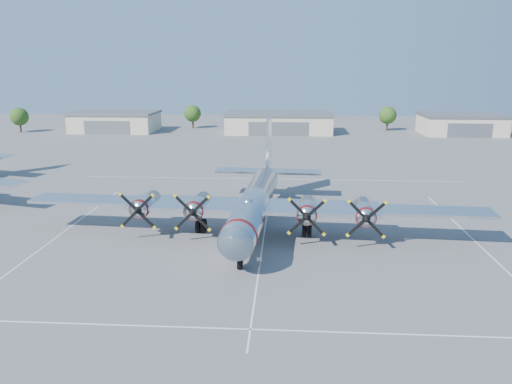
# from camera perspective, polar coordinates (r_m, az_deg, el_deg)

# --- Properties ---
(ground) EXTENTS (260.00, 260.00, 0.00)m
(ground) POSITION_cam_1_polar(r_m,az_deg,el_deg) (55.95, 1.03, -4.20)
(ground) COLOR #5D5D60
(ground) RESTS_ON ground
(parking_lines) EXTENTS (60.00, 50.08, 0.01)m
(parking_lines) POSITION_cam_1_polar(r_m,az_deg,el_deg) (54.30, 0.95, -4.78)
(parking_lines) COLOR silver
(parking_lines) RESTS_ON ground
(hangar_west) EXTENTS (22.60, 14.60, 5.40)m
(hangar_west) POSITION_cam_1_polar(r_m,az_deg,el_deg) (143.82, -15.77, 7.78)
(hangar_west) COLOR beige
(hangar_west) RESTS_ON ground
(hangar_center) EXTENTS (28.60, 14.60, 5.40)m
(hangar_center) POSITION_cam_1_polar(r_m,az_deg,el_deg) (135.82, 2.63, 7.94)
(hangar_center) COLOR beige
(hangar_center) RESTS_ON ground
(hangar_east) EXTENTS (20.60, 14.60, 5.40)m
(hangar_east) POSITION_cam_1_polar(r_m,az_deg,el_deg) (143.27, 22.37, 7.22)
(hangar_east) COLOR beige
(hangar_east) RESTS_ON ground
(tree_far_west) EXTENTS (4.80, 4.80, 6.64)m
(tree_far_west) POSITION_cam_1_polar(r_m,az_deg,el_deg) (150.27, -25.43, 7.78)
(tree_far_west) COLOR #382619
(tree_far_west) RESTS_ON ground
(tree_west) EXTENTS (4.80, 4.80, 6.64)m
(tree_west) POSITION_cam_1_polar(r_m,az_deg,el_deg) (146.22, -7.26, 8.89)
(tree_west) COLOR #382619
(tree_west) RESTS_ON ground
(tree_east) EXTENTS (4.80, 4.80, 6.64)m
(tree_east) POSITION_cam_1_polar(r_m,az_deg,el_deg) (144.33, 14.82, 8.47)
(tree_east) COLOR #382619
(tree_east) RESTS_ON ground
(main_bomber_b29) EXTENTS (50.74, 36.27, 10.80)m
(main_bomber_b29) POSITION_cam_1_polar(r_m,az_deg,el_deg) (55.96, -0.02, -4.20)
(main_bomber_b29) COLOR silver
(main_bomber_b29) RESTS_ON ground
(info_placard) EXTENTS (0.47, 0.09, 0.90)m
(info_placard) POSITION_cam_1_polar(r_m,az_deg,el_deg) (45.48, 0.38, -7.81)
(info_placard) COLOR black
(info_placard) RESTS_ON ground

